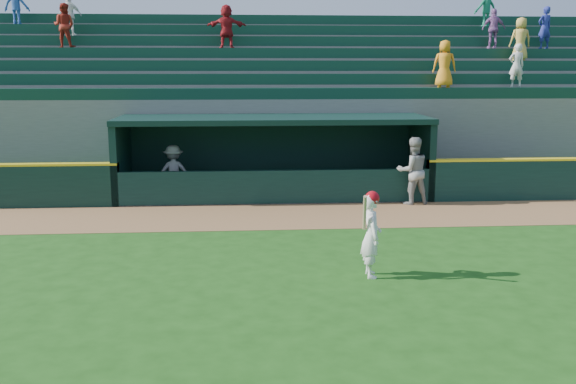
# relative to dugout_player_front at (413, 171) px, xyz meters

# --- Properties ---
(ground) EXTENTS (120.00, 120.00, 0.00)m
(ground) POSITION_rel_dugout_player_front_xyz_m (-3.96, -6.24, -0.98)
(ground) COLOR #1B4B12
(ground) RESTS_ON ground
(warning_track) EXTENTS (40.00, 3.00, 0.01)m
(warning_track) POSITION_rel_dugout_player_front_xyz_m (-3.96, -1.34, -0.97)
(warning_track) COLOR olive
(warning_track) RESTS_ON ground
(dugout_player_front) EXTENTS (1.04, 0.86, 1.96)m
(dugout_player_front) POSITION_rel_dugout_player_front_xyz_m (0.00, 0.00, 0.00)
(dugout_player_front) COLOR #9B9B96
(dugout_player_front) RESTS_ON ground
(dugout_player_inside) EXTENTS (1.12, 0.74, 1.62)m
(dugout_player_inside) POSITION_rel_dugout_player_front_xyz_m (-7.01, 1.39, -0.17)
(dugout_player_inside) COLOR #9B9B96
(dugout_player_inside) RESTS_ON ground
(dugout) EXTENTS (9.40, 2.80, 2.46)m
(dugout) POSITION_rel_dugout_player_front_xyz_m (-3.96, 1.76, 0.38)
(dugout) COLOR #62625E
(dugout) RESTS_ON ground
(stands) EXTENTS (34.50, 6.29, 7.07)m
(stands) POSITION_rel_dugout_player_front_xyz_m (-3.97, 6.33, 1.42)
(stands) COLOR slate
(stands) RESTS_ON ground
(batter_at_plate) EXTENTS (0.45, 0.77, 1.67)m
(batter_at_plate) POSITION_rel_dugout_player_front_xyz_m (-2.52, -6.49, -0.14)
(batter_at_plate) COLOR white
(batter_at_plate) RESTS_ON ground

